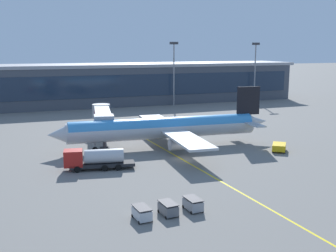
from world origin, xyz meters
TOP-DOWN VIEW (x-y plane):
  - ground_plane at (0.00, 0.00)m, footprint 700.00×700.00m
  - apron_lead_in_line at (-0.35, 2.00)m, footprint 4.11×79.92m
  - terminal_building at (-6.73, 74.52)m, footprint 154.35×20.39m
  - main_airliner at (0.06, 9.35)m, footprint 43.04×34.23m
  - jet_bridge at (-9.67, 19.87)m, footprint 6.47×18.31m
  - fuel_tanker at (-15.28, -0.56)m, footprint 11.07×4.35m
  - pushback_tug at (18.58, -0.81)m, footprint 4.15×4.41m
  - baggage_cart_0 at (-14.09, -21.56)m, footprint 1.80×2.76m
  - baggage_cart_1 at (-10.90, -21.31)m, footprint 1.80×2.76m
  - baggage_cart_2 at (-7.71, -21.06)m, footprint 1.80×2.76m
  - apron_light_mast_0 at (22.70, 62.56)m, footprint 2.80×0.50m
  - apron_light_mast_1 at (52.96, 62.56)m, footprint 2.80×0.50m

SIDE VIEW (x-z plane):
  - ground_plane at x=0.00m, z-range 0.00..0.00m
  - apron_lead_in_line at x=-0.35m, z-range 0.00..0.01m
  - baggage_cart_0 at x=-14.09m, z-range 0.04..1.52m
  - baggage_cart_1 at x=-10.90m, z-range 0.04..1.52m
  - baggage_cart_2 at x=-7.71m, z-range 0.04..1.52m
  - pushback_tug at x=18.58m, z-range 0.15..1.55m
  - fuel_tanker at x=-15.28m, z-range 0.12..3.37m
  - main_airliner at x=0.06m, z-range -1.75..9.37m
  - jet_bridge at x=-9.67m, z-range 1.55..8.06m
  - terminal_building at x=-6.73m, z-range 0.02..13.40m
  - apron_light_mast_1 at x=52.96m, z-range 1.92..22.28m
  - apron_light_mast_0 at x=22.70m, z-range 1.93..22.39m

